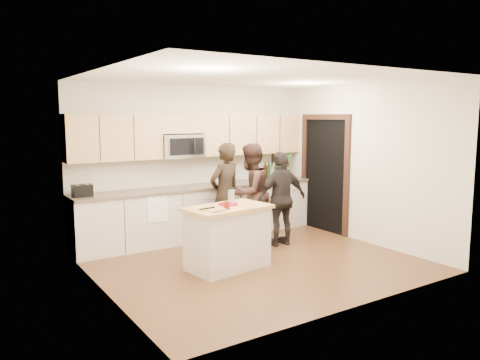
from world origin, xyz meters
TOP-DOWN VIEW (x-y plane):
  - floor at (0.00, 0.00)m, footprint 4.50×4.50m
  - room_shell at (0.00, 0.00)m, footprint 4.52×4.02m
  - back_cabinetry at (0.00, 1.69)m, footprint 4.50×0.66m
  - upper_cabinetry at (0.03, 1.83)m, footprint 4.50×0.33m
  - microwave at (-0.31, 1.80)m, footprint 0.76×0.41m
  - doorway at (2.23, 0.90)m, footprint 0.06×1.25m
  - framed_picture at (1.95, 1.98)m, footprint 0.30×0.03m
  - dish_towel at (-0.95, 1.50)m, footprint 0.34×0.60m
  - island at (-0.49, -0.02)m, footprint 1.28×0.85m
  - red_plate at (-0.42, 0.07)m, footprint 0.28×0.28m
  - box_grater at (-0.37, 0.07)m, footprint 0.09×0.06m
  - drink_glass at (-0.61, -0.20)m, footprint 0.08×0.08m
  - cutting_board at (-0.77, -0.22)m, footprint 0.25×0.19m
  - tongs at (-0.87, -0.12)m, footprint 0.24×0.06m
  - knife at (-0.86, -0.33)m, footprint 0.17×0.04m
  - toaster at (-2.05, 1.67)m, footprint 0.29×0.20m
  - bottle_cluster at (1.72, 1.72)m, footprint 0.59×0.37m
  - orchid at (1.95, 1.72)m, footprint 0.36×0.35m
  - woman_left at (0.14, 1.08)m, footprint 0.70×0.54m
  - woman_center at (0.60, 1.00)m, footprint 0.99×0.88m
  - woman_right at (0.91, 0.53)m, footprint 0.95×0.45m

SIDE VIEW (x-z plane):
  - floor at x=0.00m, z-range 0.00..0.00m
  - island at x=-0.49m, z-range 0.00..0.90m
  - back_cabinetry at x=0.00m, z-range 0.00..0.94m
  - woman_right at x=0.91m, z-range 0.00..1.59m
  - dish_towel at x=-0.95m, z-range 0.56..1.04m
  - woman_center at x=0.60m, z-range 0.00..1.70m
  - woman_left at x=0.14m, z-range 0.00..1.73m
  - red_plate at x=-0.42m, z-range 0.90..0.92m
  - cutting_board at x=-0.77m, z-range 0.90..0.92m
  - knife at x=-0.86m, z-range 0.92..0.93m
  - tongs at x=-0.87m, z-range 0.92..0.94m
  - drink_glass at x=-0.61m, z-range 0.90..1.00m
  - box_grater at x=-0.37m, z-range 0.92..1.15m
  - toaster at x=-2.05m, z-range 0.94..1.13m
  - bottle_cluster at x=1.72m, z-range 0.93..1.30m
  - doorway at x=2.23m, z-range 0.06..2.26m
  - orchid at x=1.95m, z-range 0.94..1.45m
  - framed_picture at x=1.95m, z-range 1.09..1.47m
  - microwave at x=-0.31m, z-range 1.45..1.85m
  - room_shell at x=0.00m, z-range 0.38..3.09m
  - upper_cabinetry at x=0.03m, z-range 1.47..2.22m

